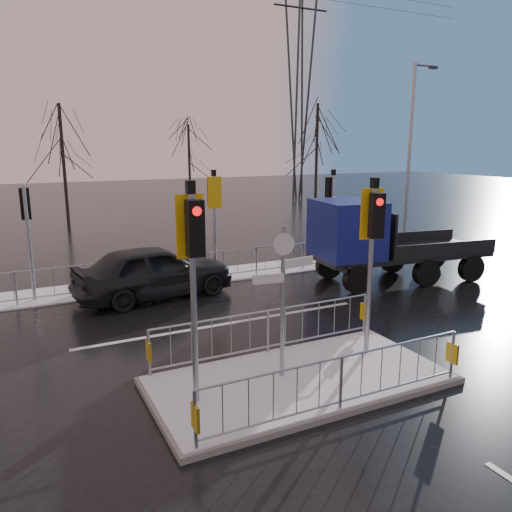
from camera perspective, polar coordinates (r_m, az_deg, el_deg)
name	(u,v)px	position (r m, az deg, el deg)	size (l,w,h in m)	color
ground	(299,383)	(10.47, 4.98, -14.26)	(120.00, 120.00, 0.00)	black
snow_verge	(173,281)	(17.89, -9.47, -2.78)	(30.00, 2.00, 0.04)	white
lane_markings	(308,390)	(10.22, 5.98, -14.98)	(8.00, 11.38, 0.01)	silver
traffic_island	(299,365)	(10.30, 4.93, -12.32)	(6.00, 3.04, 4.15)	slate
far_kerb_fixtures	(185,255)	(17.26, -8.17, 0.12)	(18.00, 0.65, 3.83)	#949AA2
car_far_lane	(154,271)	(15.95, -11.55, -1.69)	(2.00, 4.96, 1.69)	black
flatbed_truck	(369,239)	(17.51, 12.80, 1.86)	(6.50, 3.06, 2.90)	black
tree_far_a	(62,142)	(30.08, -21.30, 12.01)	(3.75, 3.75, 7.08)	black
tree_far_b	(189,153)	(33.76, -7.66, 11.63)	(3.25, 3.25, 6.14)	black
tree_far_c	(317,138)	(34.57, 6.99, 13.27)	(4.00, 4.00, 7.55)	black
street_lamp_right	(411,152)	(22.59, 17.27, 11.25)	(1.25, 0.18, 8.00)	#949AA2
pylon_wires	(288,66)	(44.20, 3.71, 20.85)	(70.00, 2.38, 19.97)	#2D3033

